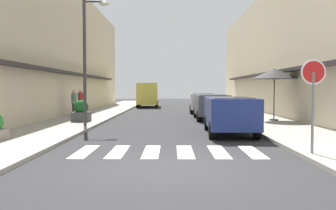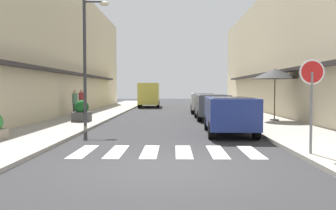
{
  "view_description": "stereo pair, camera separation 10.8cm",
  "coord_description": "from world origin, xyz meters",
  "px_view_note": "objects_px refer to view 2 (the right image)",
  "views": [
    {
      "loc": [
        0.08,
        -8.04,
        1.79
      ],
      "look_at": [
        -0.06,
        8.28,
        1.07
      ],
      "focal_mm": 38.87,
      "sensor_mm": 36.0,
      "label": 1
    },
    {
      "loc": [
        0.19,
        -8.04,
        1.79
      ],
      "look_at": [
        -0.06,
        8.28,
        1.07
      ],
      "focal_mm": 38.87,
      "sensor_mm": 36.0,
      "label": 2
    }
  ],
  "objects_px": {
    "parked_car_mid": "(211,104)",
    "delivery_van": "(149,93)",
    "parked_car_near": "(229,111)",
    "round_street_sign": "(312,82)",
    "pedestrian_walking_far": "(82,102)",
    "cafe_umbrella": "(275,74)",
    "parked_car_far": "(203,101)",
    "street_lamp": "(89,49)",
    "planter_midblock": "(82,112)",
    "pedestrian_walking_near": "(75,102)"
  },
  "relations": [
    {
      "from": "parked_car_near",
      "to": "planter_midblock",
      "type": "bearing_deg",
      "value": 148.47
    },
    {
      "from": "parked_car_near",
      "to": "delivery_van",
      "type": "height_order",
      "value": "delivery_van"
    },
    {
      "from": "delivery_van",
      "to": "pedestrian_walking_near",
      "type": "distance_m",
      "value": 14.44
    },
    {
      "from": "parked_car_far",
      "to": "pedestrian_walking_far",
      "type": "relative_size",
      "value": 2.43
    },
    {
      "from": "street_lamp",
      "to": "cafe_umbrella",
      "type": "distance_m",
      "value": 9.7
    },
    {
      "from": "delivery_van",
      "to": "street_lamp",
      "type": "xyz_separation_m",
      "value": [
        -1.4,
        -19.65,
        2.19
      ]
    },
    {
      "from": "parked_car_near",
      "to": "pedestrian_walking_far",
      "type": "xyz_separation_m",
      "value": [
        -7.97,
        8.4,
        0.07
      ]
    },
    {
      "from": "round_street_sign",
      "to": "parked_car_far",
      "type": "bearing_deg",
      "value": 94.34
    },
    {
      "from": "cafe_umbrella",
      "to": "pedestrian_walking_far",
      "type": "bearing_deg",
      "value": 163.21
    },
    {
      "from": "parked_car_mid",
      "to": "parked_car_near",
      "type": "bearing_deg",
      "value": -90.0
    },
    {
      "from": "pedestrian_walking_near",
      "to": "planter_midblock",
      "type": "bearing_deg",
      "value": 165.84
    },
    {
      "from": "cafe_umbrella",
      "to": "delivery_van",
      "type": "bearing_deg",
      "value": 115.0
    },
    {
      "from": "parked_car_near",
      "to": "pedestrian_walking_far",
      "type": "bearing_deg",
      "value": 133.52
    },
    {
      "from": "delivery_van",
      "to": "planter_midblock",
      "type": "height_order",
      "value": "delivery_van"
    },
    {
      "from": "delivery_van",
      "to": "street_lamp",
      "type": "height_order",
      "value": "street_lamp"
    },
    {
      "from": "planter_midblock",
      "to": "pedestrian_walking_near",
      "type": "relative_size",
      "value": 0.68
    },
    {
      "from": "parked_car_mid",
      "to": "parked_car_far",
      "type": "distance_m",
      "value": 5.99
    },
    {
      "from": "parked_car_far",
      "to": "pedestrian_walking_near",
      "type": "distance_m",
      "value": 9.64
    },
    {
      "from": "pedestrian_walking_near",
      "to": "pedestrian_walking_far",
      "type": "relative_size",
      "value": 0.98
    },
    {
      "from": "street_lamp",
      "to": "cafe_umbrella",
      "type": "height_order",
      "value": "street_lamp"
    },
    {
      "from": "cafe_umbrella",
      "to": "planter_midblock",
      "type": "xyz_separation_m",
      "value": [
        -10.07,
        -0.8,
        -1.97
      ]
    },
    {
      "from": "parked_car_mid",
      "to": "parked_car_far",
      "type": "height_order",
      "value": "same"
    },
    {
      "from": "cafe_umbrella",
      "to": "parked_car_near",
      "type": "bearing_deg",
      "value": -122.09
    },
    {
      "from": "street_lamp",
      "to": "parked_car_near",
      "type": "bearing_deg",
      "value": -19.14
    },
    {
      "from": "parked_car_mid",
      "to": "pedestrian_walking_near",
      "type": "distance_m",
      "value": 8.27
    },
    {
      "from": "round_street_sign",
      "to": "street_lamp",
      "type": "relative_size",
      "value": 0.42
    },
    {
      "from": "parked_car_far",
      "to": "round_street_sign",
      "type": "distance_m",
      "value": 17.78
    },
    {
      "from": "parked_car_mid",
      "to": "round_street_sign",
      "type": "distance_m",
      "value": 11.84
    },
    {
      "from": "delivery_van",
      "to": "round_street_sign",
      "type": "height_order",
      "value": "round_street_sign"
    },
    {
      "from": "parked_car_near",
      "to": "parked_car_mid",
      "type": "bearing_deg",
      "value": 90.0
    },
    {
      "from": "parked_car_far",
      "to": "delivery_van",
      "type": "bearing_deg",
      "value": 117.39
    },
    {
      "from": "parked_car_near",
      "to": "delivery_van",
      "type": "bearing_deg",
      "value": 102.02
    },
    {
      "from": "parked_car_far",
      "to": "planter_midblock",
      "type": "height_order",
      "value": "parked_car_far"
    },
    {
      "from": "round_street_sign",
      "to": "pedestrian_walking_far",
      "type": "bearing_deg",
      "value": 125.02
    },
    {
      "from": "delivery_van",
      "to": "round_street_sign",
      "type": "bearing_deg",
      "value": -77.36
    },
    {
      "from": "planter_midblock",
      "to": "delivery_van",
      "type": "bearing_deg",
      "value": 82.55
    },
    {
      "from": "street_lamp",
      "to": "planter_midblock",
      "type": "xyz_separation_m",
      "value": [
        -0.89,
        2.15,
        -2.98
      ]
    },
    {
      "from": "street_lamp",
      "to": "planter_midblock",
      "type": "relative_size",
      "value": 5.19
    },
    {
      "from": "parked_car_mid",
      "to": "street_lamp",
      "type": "bearing_deg",
      "value": -141.91
    },
    {
      "from": "street_lamp",
      "to": "pedestrian_walking_near",
      "type": "xyz_separation_m",
      "value": [
        -2.19,
        5.66,
        -2.62
      ]
    },
    {
      "from": "parked_car_mid",
      "to": "delivery_van",
      "type": "xyz_separation_m",
      "value": [
        -4.63,
        14.92,
        0.48
      ]
    },
    {
      "from": "delivery_van",
      "to": "parked_car_far",
      "type": "bearing_deg",
      "value": -62.61
    },
    {
      "from": "parked_car_mid",
      "to": "street_lamp",
      "type": "height_order",
      "value": "street_lamp"
    },
    {
      "from": "parked_car_mid",
      "to": "delivery_van",
      "type": "bearing_deg",
      "value": 107.23
    },
    {
      "from": "parked_car_mid",
      "to": "parked_car_far",
      "type": "relative_size",
      "value": 1.05
    },
    {
      "from": "parked_car_far",
      "to": "street_lamp",
      "type": "height_order",
      "value": "street_lamp"
    },
    {
      "from": "parked_car_near",
      "to": "cafe_umbrella",
      "type": "xyz_separation_m",
      "value": [
        3.16,
        5.04,
        1.67
      ]
    },
    {
      "from": "delivery_van",
      "to": "planter_midblock",
      "type": "distance_m",
      "value": 17.66
    },
    {
      "from": "pedestrian_walking_near",
      "to": "parked_car_near",
      "type": "bearing_deg",
      "value": -167.81
    },
    {
      "from": "cafe_umbrella",
      "to": "round_street_sign",
      "type": "bearing_deg",
      "value": -100.35
    }
  ]
}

